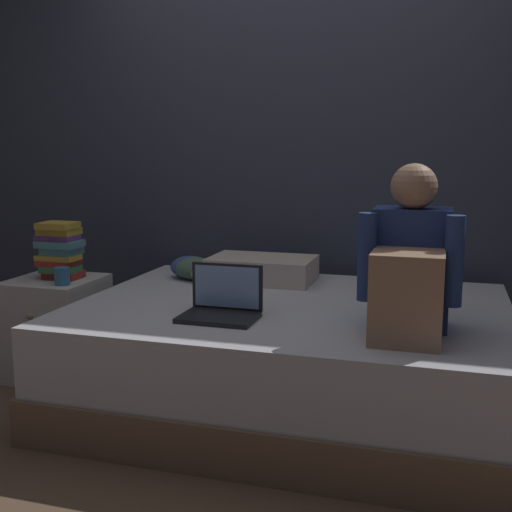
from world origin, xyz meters
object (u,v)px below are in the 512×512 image
at_px(book_stack, 60,250).
at_px(pillow, 262,269).
at_px(bed, 291,356).
at_px(mug, 62,276).
at_px(nightstand, 57,328).
at_px(clothes_pile, 195,269).
at_px(laptop, 222,305).
at_px(person_sitting, 410,270).

bearing_deg(book_stack, pillow, 21.89).
height_order(bed, mug, mug).
relative_size(nightstand, clothes_pile, 1.60).
xyz_separation_m(nightstand, laptop, (1.07, -0.36, 0.29)).
distance_m(mug, clothes_pile, 0.70).
relative_size(bed, person_sitting, 3.05).
height_order(bed, person_sitting, person_sitting).
relative_size(laptop, book_stack, 1.06).
height_order(pillow, book_stack, book_stack).
bearing_deg(mug, book_stack, 125.99).
bearing_deg(laptop, nightstand, 161.27).
height_order(bed, laptop, laptop).
relative_size(person_sitting, pillow, 1.17).
height_order(bed, nightstand, nightstand).
xyz_separation_m(bed, book_stack, (-1.27, 0.05, 0.44)).
bearing_deg(laptop, bed, 55.41).
bearing_deg(pillow, nightstand, -158.06).
distance_m(book_stack, mug, 0.20).
relative_size(bed, nightstand, 3.74).
bearing_deg(nightstand, book_stack, 23.47).
relative_size(pillow, book_stack, 1.86).
bearing_deg(laptop, pillow, 93.61).
relative_size(pillow, clothes_pile, 1.68).
bearing_deg(bed, pillow, 121.40).
relative_size(person_sitting, book_stack, 2.17).
bearing_deg(nightstand, person_sitting, -11.21).
bearing_deg(laptop, mug, 165.49).
relative_size(mug, clothes_pile, 0.27).
height_order(laptop, clothes_pile, laptop).
height_order(bed, pillow, pillow).
xyz_separation_m(nightstand, book_stack, (0.03, 0.01, 0.42)).
relative_size(person_sitting, mug, 7.28).
bearing_deg(person_sitting, book_stack, 168.17).
height_order(nightstand, clothes_pile, clothes_pile).
distance_m(bed, laptop, 0.50).
bearing_deg(mug, bed, 4.05).
xyz_separation_m(pillow, clothes_pile, (-0.36, -0.08, -0.01)).
bearing_deg(mug, clothes_pile, 40.47).
bearing_deg(book_stack, bed, -2.31).
distance_m(laptop, clothes_pile, 0.81).
height_order(laptop, pillow, laptop).
bearing_deg(bed, nightstand, 178.37).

